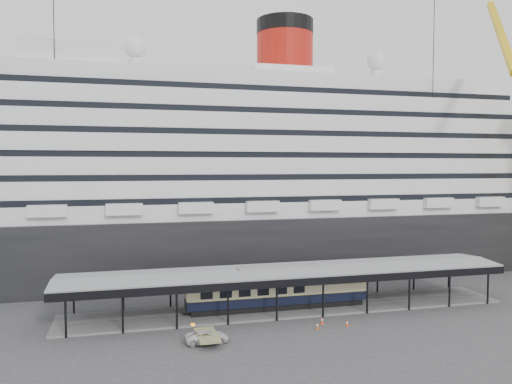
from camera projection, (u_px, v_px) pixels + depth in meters
ground at (303, 321)px, 57.93m from camera, size 200.00×200.00×0.00m
cruise_ship at (242, 164)px, 87.92m from camera, size 130.00×30.00×43.90m
platform_canopy at (289, 291)px, 62.64m from camera, size 56.00×9.18×5.30m
port_truck at (207, 337)px, 50.83m from camera, size 4.44×2.09×1.23m
pullman_carriage at (278, 289)px, 62.25m from camera, size 22.99×3.23×22.55m
traffic_cone_left at (317, 326)px, 55.17m from camera, size 0.48×0.48×0.71m
traffic_cone_mid at (322, 321)px, 56.91m from camera, size 0.51×0.51×0.76m
traffic_cone_right at (347, 323)px, 56.18m from camera, size 0.46×0.46×0.68m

